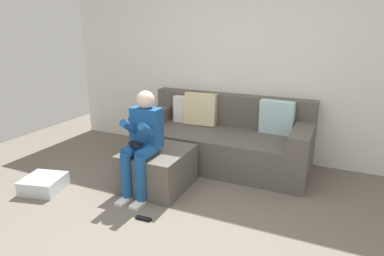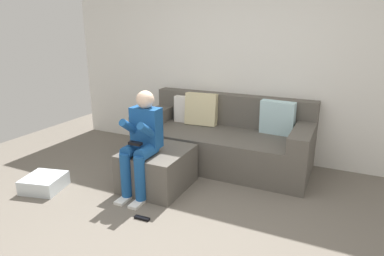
% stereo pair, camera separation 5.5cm
% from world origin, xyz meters
% --- Properties ---
extents(ground_plane, '(7.07, 7.07, 0.00)m').
position_xyz_m(ground_plane, '(0.00, 0.00, 0.00)').
color(ground_plane, '#6B6359').
extents(wall_back, '(5.44, 0.10, 2.65)m').
position_xyz_m(wall_back, '(0.00, 2.36, 1.33)').
color(wall_back, silver).
rests_on(wall_back, ground_plane).
extents(couch_sectional, '(2.21, 0.96, 0.89)m').
position_xyz_m(couch_sectional, '(-0.13, 1.90, 0.33)').
color(couch_sectional, '#59544C').
rests_on(couch_sectional, ground_plane).
extents(ottoman, '(0.66, 0.73, 0.44)m').
position_xyz_m(ottoman, '(-0.56, 0.94, 0.22)').
color(ottoman, '#59544C').
rests_on(ottoman, ground_plane).
extents(person_seated, '(0.32, 0.55, 1.11)m').
position_xyz_m(person_seated, '(-0.62, 0.74, 0.61)').
color(person_seated, '#194C8C').
rests_on(person_seated, ground_plane).
extents(storage_bin, '(0.48, 0.48, 0.16)m').
position_xyz_m(storage_bin, '(-1.67, 0.33, 0.08)').
color(storage_bin, silver).
rests_on(storage_bin, ground_plane).
extents(remote_near_ottoman, '(0.16, 0.05, 0.02)m').
position_xyz_m(remote_near_ottoman, '(-0.35, 0.29, 0.01)').
color(remote_near_ottoman, black).
rests_on(remote_near_ottoman, ground_plane).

